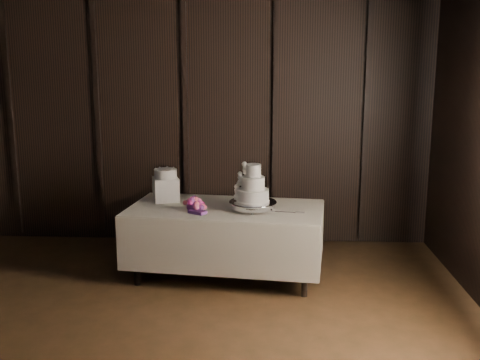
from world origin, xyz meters
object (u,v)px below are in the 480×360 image
Objects in this scene: box_pedestal at (166,189)px; small_cake at (165,174)px; wedding_cake at (250,187)px; cake_stand at (253,206)px; display_table at (226,239)px; bouquet at (194,204)px.

box_pedestal is 1.07× the size of small_cake.
small_cake is (-0.92, 0.38, 0.06)m from wedding_cake.
small_cake reaches higher than box_pedestal.
cake_stand is 0.20m from wedding_cake.
cake_stand is at bearing -20.99° from small_cake.
box_pedestal is at bearing 165.67° from display_table.
cake_stand is 1.02m from box_pedestal.
box_pedestal is 0.17m from small_cake.
wedding_cake is at bearing 1.80° from bouquet.
wedding_cake is 1.00× the size of bouquet.
display_table is 8.08× the size of box_pedestal.
display_table is 0.53m from bouquet.
cake_stand is 0.60m from bouquet.
small_cake is at bearing 159.01° from cake_stand.
display_table is at bearing 24.36° from bouquet.
box_pedestal reaches higher than bouquet.
cake_stand is 1.05m from small_cake.
box_pedestal is at bearing 131.84° from bouquet.
bouquet is 0.54m from box_pedestal.
small_cake is (-0.95, 0.37, 0.25)m from cake_stand.
bouquet is at bearing -173.98° from wedding_cake.
bouquet reaches higher than cake_stand.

